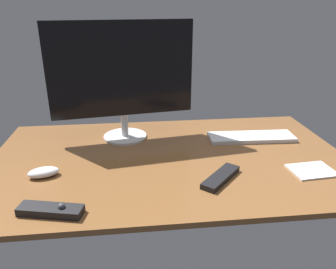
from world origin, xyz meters
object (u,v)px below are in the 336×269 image
computer_mouse (44,172)px  media_remote (51,210)px  tv_remote (221,177)px  keyboard (251,137)px  monitor (122,75)px  notepad (312,170)px

computer_mouse → media_remote: (7.25, -22.87, -0.40)cm
computer_mouse → tv_remote: computer_mouse is taller
keyboard → monitor: bearing=173.7°
notepad → media_remote: bearing=-169.9°
keyboard → tv_remote: tv_remote is taller
keyboard → computer_mouse: computer_mouse is taller
tv_remote → keyboard: bearing=8.2°
keyboard → computer_mouse: bearing=-161.6°
media_remote → notepad: bearing=23.3°
tv_remote → notepad: (34.52, 2.17, -0.66)cm
keyboard → tv_remote: (-22.99, -33.76, 0.08)cm
keyboard → media_remote: bearing=-146.2°
keyboard → computer_mouse: (-84.21, -24.50, 0.74)cm
monitor → keyboard: size_ratio=1.60×
monitor → notepad: bearing=-38.7°
monitor → tv_remote: (33.06, -42.03, -27.60)cm
tv_remote → computer_mouse: bearing=123.8°
keyboard → notepad: keyboard is taller
keyboard → tv_remote: bearing=-122.1°
media_remote → tv_remote: media_remote is taller
computer_mouse → media_remote: size_ratio=0.54×
keyboard → media_remote: media_remote is taller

